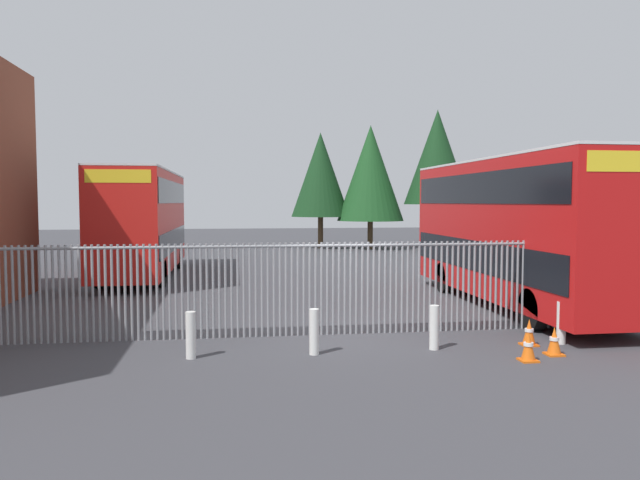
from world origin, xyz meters
TOP-DOWN VIEW (x-y plane):
  - ground_plane at (0.00, 8.00)m, footprint 100.00×100.00m
  - palisade_fence at (-0.81, 0.00)m, footprint 15.54×0.14m
  - double_decker_bus_near_gate at (5.77, 3.11)m, footprint 2.54×10.81m
  - double_decker_bus_behind_fence_left at (-6.35, 12.16)m, footprint 2.54×10.81m
  - bollard_near_left at (-3.45, -1.78)m, footprint 0.20×0.20m
  - bollard_center_front at (-0.95, -1.81)m, footprint 0.20×0.20m
  - bollard_near_right at (1.64, -1.75)m, footprint 0.20×0.20m
  - bollard_far_right at (4.61, -1.64)m, footprint 0.20×0.20m
  - traffic_cone_by_gate at (3.17, -2.93)m, footprint 0.34×0.34m
  - traffic_cone_mid_forecourt at (3.93, -2.56)m, footprint 0.34×0.34m
  - traffic_cone_near_kerb at (3.82, -1.70)m, footprint 0.34×0.34m
  - tree_tall_back at (6.46, 25.54)m, footprint 4.44×4.44m
  - tree_short_side at (10.54, 24.02)m, footprint 4.28×4.28m
  - tree_mid_row at (3.26, 26.66)m, footprint 3.97×3.97m

SIDE VIEW (x-z plane):
  - ground_plane at x=0.00m, z-range 0.00..0.00m
  - traffic_cone_by_gate at x=3.17m, z-range -0.01..0.58m
  - traffic_cone_mid_forecourt at x=3.93m, z-range -0.01..0.58m
  - traffic_cone_near_kerb at x=3.82m, z-range -0.01..0.58m
  - bollard_near_left at x=-3.45m, z-range 0.00..0.95m
  - bollard_center_front at x=-0.95m, z-range 0.00..0.95m
  - bollard_near_right at x=1.64m, z-range 0.00..0.95m
  - bollard_far_right at x=4.61m, z-range 0.00..0.95m
  - palisade_fence at x=-0.81m, z-range 0.01..2.36m
  - double_decker_bus_near_gate at x=5.77m, z-range 0.21..4.63m
  - double_decker_bus_behind_fence_left at x=-6.35m, z-range 0.21..4.63m
  - tree_mid_row at x=3.26m, z-range 1.06..8.89m
  - tree_tall_back at x=6.46m, z-range 0.94..9.17m
  - tree_short_side at x=10.54m, z-range 1.48..10.59m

